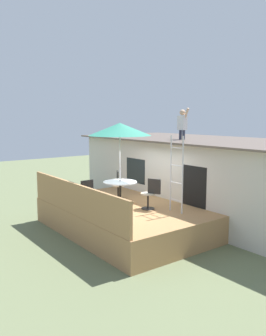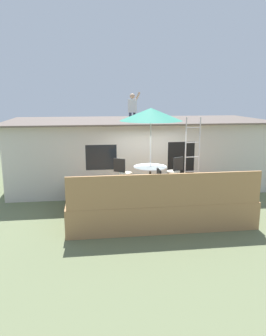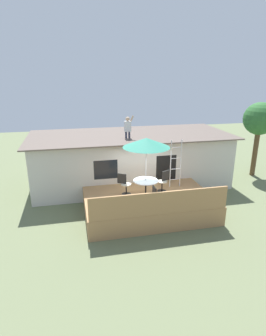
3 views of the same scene
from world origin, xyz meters
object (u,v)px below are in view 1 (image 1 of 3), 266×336
at_px(patio_umbrella, 120,129).
at_px(step_ladder, 176,174).
at_px(patio_chair_left, 118,185).
at_px(patio_chair_near, 91,195).
at_px(patio_chair_right, 150,194).
at_px(patio_table, 120,187).
at_px(person_figure, 182,122).

height_order(patio_umbrella, step_ladder, patio_umbrella).
xyz_separation_m(step_ladder, patio_chair_left, (-2.41, -0.37, -0.64)).
height_order(patio_chair_left, patio_chair_near, same).
bearing_deg(patio_chair_left, patio_chair_right, 29.27).
height_order(patio_table, person_figure, person_figure).
height_order(patio_umbrella, patio_chair_left, patio_umbrella).
xyz_separation_m(person_figure, patio_chair_right, (1.10, -2.37, -2.07)).
xyz_separation_m(patio_umbrella, patio_chair_near, (0.02, -1.04, -1.89)).
xyz_separation_m(patio_umbrella, patio_chair_left, (-0.81, 0.47, -1.89)).
bearing_deg(patio_chair_near, step_ladder, -41.29).
bearing_deg(person_figure, patio_table, -86.28).
relative_size(step_ladder, patio_chair_near, 2.39).
bearing_deg(person_figure, step_ladder, -47.86).
relative_size(patio_table, patio_chair_right, 1.13).
relative_size(patio_chair_right, patio_chair_near, 1.00).
bearing_deg(patio_chair_left, patio_table, 0.00).
distance_m(person_figure, patio_chair_right, 3.34).
height_order(person_figure, patio_chair_right, person_figure).
distance_m(patio_umbrella, person_figure, 2.82).
bearing_deg(person_figure, patio_chair_near, -86.97).
bearing_deg(patio_table, patio_chair_left, 149.85).
relative_size(patio_table, person_figure, 0.94).
height_order(patio_table, patio_umbrella, patio_umbrella).
height_order(step_ladder, patio_chair_near, step_ladder).
bearing_deg(patio_chair_near, patio_chair_right, -32.22).
xyz_separation_m(patio_umbrella, patio_chair_right, (0.92, 0.44, -1.89)).
xyz_separation_m(person_figure, patio_chair_near, (0.20, -3.86, -2.07)).
height_order(patio_table, patio_chair_near, patio_chair_near).
distance_m(step_ladder, person_figure, 3.03).
height_order(step_ladder, patio_chair_right, step_ladder).
xyz_separation_m(patio_table, patio_chair_near, (0.02, -1.04, -0.13)).
bearing_deg(patio_chair_left, patio_umbrella, -0.00).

